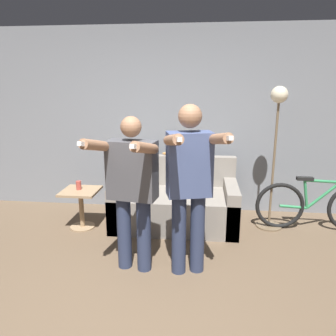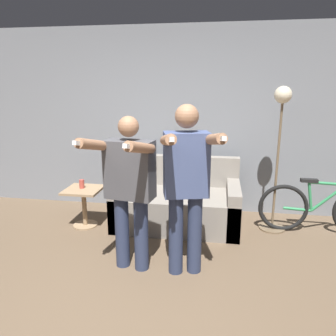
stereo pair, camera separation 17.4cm
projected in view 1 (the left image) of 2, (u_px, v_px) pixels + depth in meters
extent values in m
plane|color=brown|center=(125.00, 324.00, 2.54)|extent=(16.00, 16.00, 0.00)
cube|color=gray|center=(164.00, 121.00, 4.69)|extent=(10.00, 0.05, 2.60)
cube|color=gray|center=(175.00, 209.00, 4.31)|extent=(1.60, 0.90, 0.44)
cube|color=gray|center=(177.00, 170.00, 4.57)|extent=(1.60, 0.14, 0.41)
cube|color=gray|center=(121.00, 202.00, 4.37)|extent=(0.16, 0.90, 0.58)
cube|color=gray|center=(230.00, 206.00, 4.22)|extent=(0.16, 0.90, 0.58)
cylinder|color=#2D3856|center=(124.00, 232.00, 3.27)|extent=(0.14, 0.14, 0.75)
cylinder|color=#2D3856|center=(144.00, 235.00, 3.22)|extent=(0.14, 0.14, 0.75)
cube|color=#4C4C51|center=(132.00, 170.00, 3.08)|extent=(0.49, 0.29, 0.56)
sphere|color=#9E7051|center=(131.00, 127.00, 2.98)|extent=(0.20, 0.20, 0.20)
cylinder|color=#9E7051|center=(98.00, 145.00, 2.84)|extent=(0.17, 0.52, 0.20)
cube|color=white|center=(83.00, 144.00, 2.60)|extent=(0.06, 0.13, 0.06)
cylinder|color=#9E7051|center=(145.00, 148.00, 2.73)|extent=(0.17, 0.52, 0.20)
cube|color=white|center=(134.00, 147.00, 2.49)|extent=(0.06, 0.13, 0.06)
cylinder|color=#2D3856|center=(179.00, 235.00, 3.17)|extent=(0.14, 0.14, 0.80)
cylinder|color=#2D3856|center=(197.00, 233.00, 3.19)|extent=(0.14, 0.14, 0.80)
cube|color=#475684|center=(189.00, 164.00, 3.01)|extent=(0.45, 0.32, 0.60)
sphere|color=#9E7051|center=(190.00, 116.00, 2.90)|extent=(0.22, 0.22, 0.22)
cylinder|color=#9E7051|center=(173.00, 140.00, 2.68)|extent=(0.22, 0.51, 0.18)
cube|color=white|center=(178.00, 140.00, 2.43)|extent=(0.07, 0.13, 0.06)
cylinder|color=#9E7051|center=(219.00, 139.00, 2.73)|extent=(0.22, 0.51, 0.18)
cube|color=white|center=(229.00, 138.00, 2.49)|extent=(0.07, 0.13, 0.06)
ellipsoid|color=tan|center=(184.00, 150.00, 4.49)|extent=(0.38, 0.13, 0.15)
sphere|color=tan|center=(195.00, 147.00, 4.47)|extent=(0.10, 0.10, 0.10)
ellipsoid|color=tan|center=(169.00, 153.00, 4.55)|extent=(0.21, 0.04, 0.04)
cone|color=tan|center=(194.00, 144.00, 4.44)|extent=(0.03, 0.03, 0.03)
cone|color=tan|center=(194.00, 144.00, 4.48)|extent=(0.03, 0.03, 0.03)
cylinder|color=#756047|center=(269.00, 226.00, 4.29)|extent=(0.33, 0.33, 0.02)
cylinder|color=#756047|center=(273.00, 166.00, 4.09)|extent=(0.03, 0.03, 1.63)
sphere|color=#F4E5C1|center=(279.00, 95.00, 3.88)|extent=(0.20, 0.20, 0.20)
cylinder|color=#A38460|center=(83.00, 227.00, 4.28)|extent=(0.32, 0.32, 0.02)
cylinder|color=#A38460|center=(82.00, 210.00, 4.22)|extent=(0.06, 0.06, 0.48)
cube|color=#A38460|center=(80.00, 191.00, 4.16)|extent=(0.45, 0.45, 0.03)
cylinder|color=#B7473D|center=(79.00, 185.00, 4.16)|extent=(0.07, 0.07, 0.11)
torus|color=black|center=(280.00, 206.00, 4.18)|extent=(0.61, 0.05, 0.61)
cylinder|color=#338E56|center=(323.00, 195.00, 4.09)|extent=(0.39, 0.04, 0.38)
cylinder|color=#338E56|center=(306.00, 194.00, 4.11)|extent=(0.10, 0.04, 0.37)
cylinder|color=#338E56|center=(323.00, 181.00, 4.04)|extent=(0.43, 0.04, 0.05)
cylinder|color=#338E56|center=(293.00, 207.00, 4.16)|extent=(0.34, 0.04, 0.05)
cube|color=black|center=(305.00, 179.00, 4.06)|extent=(0.20, 0.07, 0.04)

